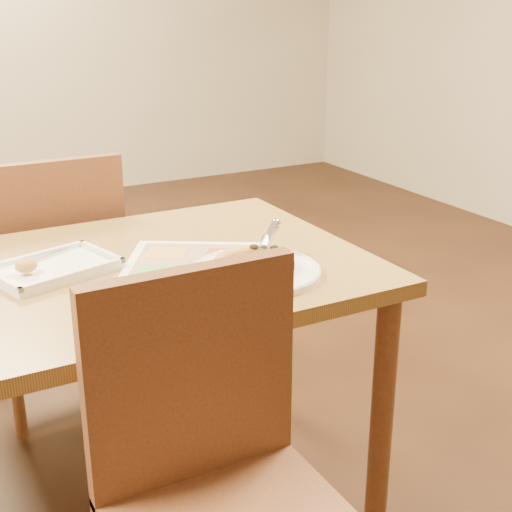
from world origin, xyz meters
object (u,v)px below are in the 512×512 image
appetizer_tray (52,269)px  dining_table (111,303)px  menu (189,273)px  chair_far (55,256)px  chair_near (214,453)px  pizza_cutter (269,239)px  plate (256,272)px  pizza (254,264)px

appetizer_tray → dining_table: bearing=-22.5°
appetizer_tray → menu: bearing=-29.2°
chair_far → appetizer_tray: (-0.12, -0.55, 0.16)m
chair_near → chair_far: size_ratio=1.00×
chair_near → appetizer_tray: size_ratio=1.44×
dining_table → pizza_cutter: (0.36, -0.17, 0.16)m
plate → pizza: (-0.00, 0.01, 0.02)m
pizza → chair_near: bearing=-126.6°
plate → menu: 0.16m
chair_near → pizza: chair_near is taller
dining_table → plate: plate is taller
menu → pizza_cutter: bearing=-17.7°
dining_table → chair_far: chair_far is taller
dining_table → pizza: 0.38m
chair_near → chair_far: bearing=90.0°
plate → menu: plate is taller
chair_far → menu: size_ratio=1.00×
menu → pizza: bearing=-30.8°
chair_far → pizza: chair_far is taller
chair_near → chair_far: (-0.00, 1.20, 0.00)m
pizza_cutter → menu: size_ratio=0.22×
dining_table → chair_near: chair_near is taller
dining_table → chair_far: 0.61m
chair_near → pizza_cutter: chair_near is taller
dining_table → menu: 0.22m
chair_near → pizza: bearing=53.4°
plate → pizza: bearing=124.7°
pizza → appetizer_tray: appetizer_tray is taller
chair_far → pizza: (0.30, -0.79, 0.18)m
dining_table → plate: size_ratio=4.14×
pizza → menu: pizza is taller
chair_far → appetizer_tray: chair_far is taller
menu → dining_table: bearing=146.4°
menu → appetizer_tray: bearing=150.8°
chair_near → dining_table: bearing=90.0°
dining_table → pizza_cutter: pizza_cutter is taller
chair_far → appetizer_tray: 0.59m
chair_far → dining_table: bearing=90.0°
plate → pizza_cutter: pizza_cutter is taller
dining_table → plate: (0.31, -0.20, 0.09)m
pizza_cutter → menu: pizza_cutter is taller
chair_far → chair_near: bearing=90.0°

